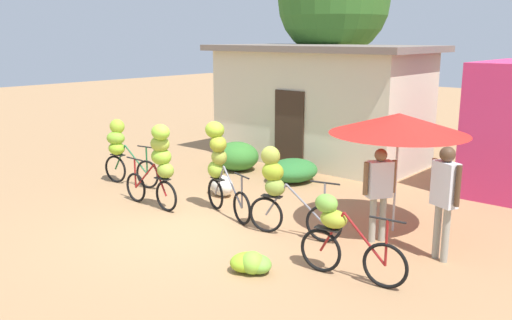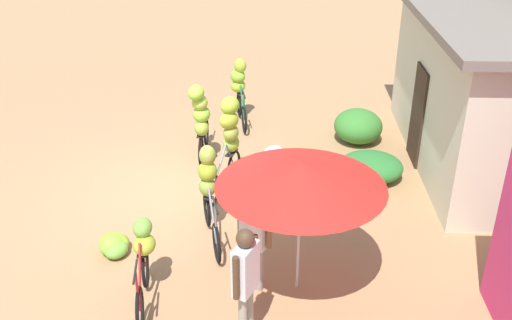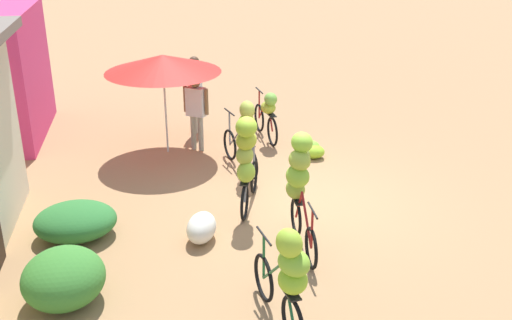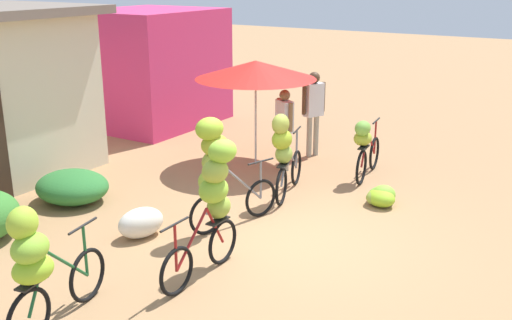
{
  "view_description": "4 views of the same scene",
  "coord_description": "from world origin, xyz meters",
  "px_view_note": "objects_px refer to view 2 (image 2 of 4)",
  "views": [
    {
      "loc": [
        6.8,
        -6.26,
        3.32
      ],
      "look_at": [
        0.2,
        1.42,
        1.03
      ],
      "focal_mm": 38.23,
      "sensor_mm": 36.0,
      "label": 1
    },
    {
      "loc": [
        9.64,
        1.79,
        5.7
      ],
      "look_at": [
        0.53,
        1.47,
        0.97
      ],
      "focal_mm": 41.29,
      "sensor_mm": 36.0,
      "label": 2
    },
    {
      "loc": [
        -9.28,
        2.3,
        4.77
      ],
      "look_at": [
        0.01,
        0.73,
        0.83
      ],
      "focal_mm": 42.44,
      "sensor_mm": 36.0,
      "label": 3
    },
    {
      "loc": [
        -7.01,
        -3.86,
        3.7
      ],
      "look_at": [
        0.44,
        0.74,
        0.94
      ],
      "focal_mm": 42.11,
      "sensor_mm": 36.0,
      "label": 4
    }
  ],
  "objects_px": {
    "bicycle_leftmost": "(239,86)",
    "bicycle_near_pile": "(201,116)",
    "market_umbrella": "(301,175)",
    "bicycle_by_shop": "(209,187)",
    "bicycle_rightmost": "(143,258)",
    "person_bystander": "(254,234)",
    "person_vendor": "(246,276)",
    "bicycle_center_loaded": "(229,135)",
    "banana_pile_on_ground": "(115,245)",
    "produce_sack": "(273,157)",
    "building_low": "(490,90)"
  },
  "relations": [
    {
      "from": "bicycle_center_loaded",
      "to": "bicycle_rightmost",
      "type": "distance_m",
      "value": 3.47
    },
    {
      "from": "bicycle_rightmost",
      "to": "market_umbrella",
      "type": "bearing_deg",
      "value": 97.0
    },
    {
      "from": "building_low",
      "to": "produce_sack",
      "type": "xyz_separation_m",
      "value": [
        0.43,
        -4.28,
        -1.35
      ]
    },
    {
      "from": "bicycle_near_pile",
      "to": "bicycle_center_loaded",
      "type": "relative_size",
      "value": 0.98
    },
    {
      "from": "market_umbrella",
      "to": "bicycle_by_shop",
      "type": "bearing_deg",
      "value": -134.63
    },
    {
      "from": "banana_pile_on_ground",
      "to": "bicycle_by_shop",
      "type": "bearing_deg",
      "value": 114.1
    },
    {
      "from": "bicycle_near_pile",
      "to": "bicycle_leftmost",
      "type": "bearing_deg",
      "value": 163.3
    },
    {
      "from": "building_low",
      "to": "bicycle_by_shop",
      "type": "distance_m",
      "value": 6.06
    },
    {
      "from": "bicycle_by_shop",
      "to": "bicycle_leftmost",
      "type": "bearing_deg",
      "value": 177.4
    },
    {
      "from": "bicycle_leftmost",
      "to": "banana_pile_on_ground",
      "type": "xyz_separation_m",
      "value": [
        5.45,
        -1.69,
        -0.72
      ]
    },
    {
      "from": "bicycle_center_loaded",
      "to": "banana_pile_on_ground",
      "type": "bearing_deg",
      "value": -36.37
    },
    {
      "from": "bicycle_near_pile",
      "to": "person_vendor",
      "type": "relative_size",
      "value": 0.97
    },
    {
      "from": "market_umbrella",
      "to": "bicycle_center_loaded",
      "type": "xyz_separation_m",
      "value": [
        -3.04,
        -1.22,
        -0.85
      ]
    },
    {
      "from": "banana_pile_on_ground",
      "to": "market_umbrella",
      "type": "bearing_deg",
      "value": 75.44
    },
    {
      "from": "bicycle_leftmost",
      "to": "produce_sack",
      "type": "distance_m",
      "value": 2.62
    },
    {
      "from": "market_umbrella",
      "to": "bicycle_by_shop",
      "type": "relative_size",
      "value": 1.42
    },
    {
      "from": "market_umbrella",
      "to": "person_bystander",
      "type": "distance_m",
      "value": 1.13
    },
    {
      "from": "banana_pile_on_ground",
      "to": "bicycle_near_pile",
      "type": "bearing_deg",
      "value": 162.4
    },
    {
      "from": "building_low",
      "to": "person_vendor",
      "type": "distance_m",
      "value": 7.07
    },
    {
      "from": "bicycle_rightmost",
      "to": "produce_sack",
      "type": "xyz_separation_m",
      "value": [
        -4.07,
        1.8,
        -0.45
      ]
    },
    {
      "from": "produce_sack",
      "to": "person_bystander",
      "type": "bearing_deg",
      "value": -3.54
    },
    {
      "from": "market_umbrella",
      "to": "bicycle_center_loaded",
      "type": "bearing_deg",
      "value": -158.13
    },
    {
      "from": "building_low",
      "to": "bicycle_rightmost",
      "type": "height_order",
      "value": "building_low"
    },
    {
      "from": "market_umbrella",
      "to": "produce_sack",
      "type": "relative_size",
      "value": 3.35
    },
    {
      "from": "banana_pile_on_ground",
      "to": "person_bystander",
      "type": "distance_m",
      "value": 2.54
    },
    {
      "from": "bicycle_rightmost",
      "to": "person_vendor",
      "type": "distance_m",
      "value": 1.77
    },
    {
      "from": "person_vendor",
      "to": "person_bystander",
      "type": "distance_m",
      "value": 1.11
    },
    {
      "from": "bicycle_rightmost",
      "to": "person_bystander",
      "type": "relative_size",
      "value": 1.02
    },
    {
      "from": "building_low",
      "to": "produce_sack",
      "type": "relative_size",
      "value": 8.52
    },
    {
      "from": "building_low",
      "to": "bicycle_center_loaded",
      "type": "xyz_separation_m",
      "value": [
        1.19,
        -5.11,
        -0.52
      ]
    },
    {
      "from": "building_low",
      "to": "bicycle_near_pile",
      "type": "relative_size",
      "value": 3.48
    },
    {
      "from": "market_umbrella",
      "to": "bicycle_near_pile",
      "type": "bearing_deg",
      "value": -155.08
    },
    {
      "from": "bicycle_center_loaded",
      "to": "person_bystander",
      "type": "bearing_deg",
      "value": 10.9
    },
    {
      "from": "bicycle_near_pile",
      "to": "bicycle_rightmost",
      "type": "xyz_separation_m",
      "value": [
        4.29,
        -0.32,
        -0.35
      ]
    },
    {
      "from": "bicycle_center_loaded",
      "to": "person_vendor",
      "type": "height_order",
      "value": "person_vendor"
    },
    {
      "from": "produce_sack",
      "to": "person_bystander",
      "type": "distance_m",
      "value": 3.9
    },
    {
      "from": "bicycle_leftmost",
      "to": "banana_pile_on_ground",
      "type": "relative_size",
      "value": 2.21
    },
    {
      "from": "bicycle_leftmost",
      "to": "produce_sack",
      "type": "xyz_separation_m",
      "value": [
        2.4,
        0.82,
        -0.64
      ]
    },
    {
      "from": "bicycle_by_shop",
      "to": "person_vendor",
      "type": "bearing_deg",
      "value": 16.16
    },
    {
      "from": "produce_sack",
      "to": "market_umbrella",
      "type": "bearing_deg",
      "value": 5.9
    },
    {
      "from": "produce_sack",
      "to": "banana_pile_on_ground",
      "type": "bearing_deg",
      "value": -39.52
    },
    {
      "from": "bicycle_center_loaded",
      "to": "bicycle_near_pile",
      "type": "bearing_deg",
      "value": -146.56
    },
    {
      "from": "market_umbrella",
      "to": "bicycle_near_pile",
      "type": "relative_size",
      "value": 1.37
    },
    {
      "from": "bicycle_near_pile",
      "to": "bicycle_by_shop",
      "type": "relative_size",
      "value": 1.04
    },
    {
      "from": "bicycle_near_pile",
      "to": "person_bystander",
      "type": "height_order",
      "value": "bicycle_near_pile"
    },
    {
      "from": "bicycle_leftmost",
      "to": "person_vendor",
      "type": "xyz_separation_m",
      "value": [
        7.33,
        0.52,
        0.22
      ]
    },
    {
      "from": "bicycle_rightmost",
      "to": "banana_pile_on_ground",
      "type": "height_order",
      "value": "bicycle_rightmost"
    },
    {
      "from": "bicycle_near_pile",
      "to": "person_bystander",
      "type": "xyz_separation_m",
      "value": [
        4.05,
        1.24,
        -0.06
      ]
    },
    {
      "from": "bicycle_center_loaded",
      "to": "bicycle_by_shop",
      "type": "distance_m",
      "value": 1.65
    },
    {
      "from": "bicycle_leftmost",
      "to": "bicycle_near_pile",
      "type": "height_order",
      "value": "bicycle_near_pile"
    }
  ]
}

